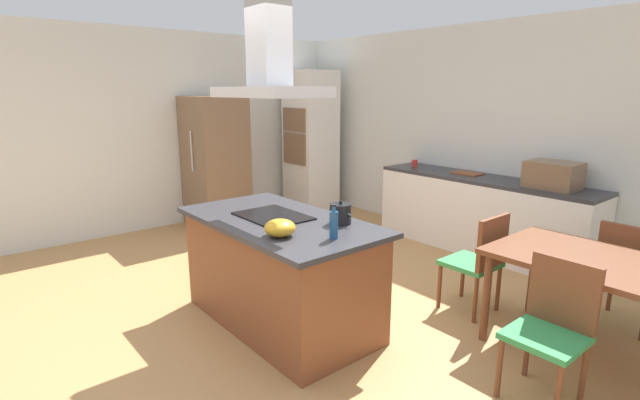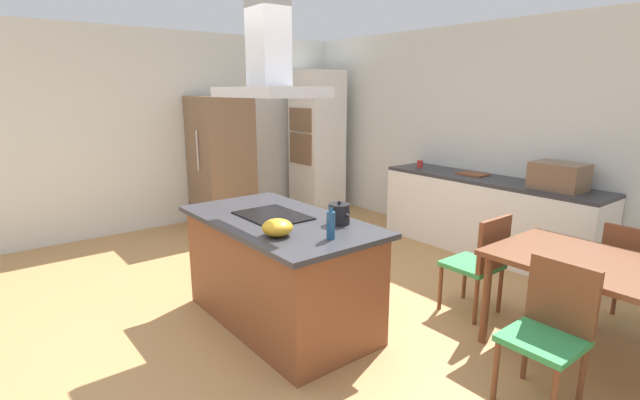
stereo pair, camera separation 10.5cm
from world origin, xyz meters
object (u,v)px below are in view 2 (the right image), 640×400
(chair_facing_island, at_px, (551,325))
(range_hood, at_px, (269,63))
(countertop_microwave, at_px, (559,176))
(refrigerator, at_px, (221,162))
(olive_oil_bottle, at_px, (331,224))
(cutting_board, at_px, (472,174))
(mixing_bowl, at_px, (277,227))
(coffee_mug_red, at_px, (420,164))
(chair_at_left_end, at_px, (481,259))
(dining_table, at_px, (600,274))
(chair_facing_back_wall, at_px, (633,273))
(cooktop, at_px, (273,216))
(tea_kettle, at_px, (339,214))
(wall_oven_stack, at_px, (317,141))

(chair_facing_island, bearing_deg, range_hood, -159.01)
(countertop_microwave, distance_m, refrigerator, 4.28)
(olive_oil_bottle, height_order, cutting_board, olive_oil_bottle)
(mixing_bowl, bearing_deg, cutting_board, 100.01)
(coffee_mug_red, distance_m, chair_at_left_end, 2.45)
(olive_oil_bottle, bearing_deg, mixing_bowl, -138.52)
(olive_oil_bottle, xyz_separation_m, chair_at_left_end, (0.30, 1.42, -0.50))
(dining_table, relative_size, range_hood, 1.56)
(coffee_mug_red, distance_m, range_hood, 3.22)
(chair_facing_island, xyz_separation_m, chair_at_left_end, (-0.92, 0.67, 0.00))
(refrigerator, distance_m, chair_facing_back_wall, 4.99)
(cutting_board, bearing_deg, range_hood, -88.03)
(cooktop, height_order, cutting_board, cutting_board)
(refrigerator, xyz_separation_m, dining_table, (4.85, 0.43, -0.24))
(mixing_bowl, xyz_separation_m, chair_facing_back_wall, (1.50, 2.33, -0.45))
(tea_kettle, xyz_separation_m, countertop_microwave, (0.44, 2.59, 0.06))
(tea_kettle, relative_size, mixing_bowl, 0.99)
(dining_table, bearing_deg, tea_kettle, -142.23)
(cutting_board, xyz_separation_m, dining_table, (2.06, -1.51, -0.24))
(refrigerator, bearing_deg, countertop_microwave, 26.26)
(olive_oil_bottle, height_order, countertop_microwave, countertop_microwave)
(chair_at_left_end, relative_size, range_hood, 0.99)
(tea_kettle, distance_m, chair_at_left_end, 1.34)
(olive_oil_bottle, height_order, dining_table, olive_oil_bottle)
(cooktop, distance_m, chair_facing_island, 2.13)
(olive_oil_bottle, distance_m, refrigerator, 3.77)
(chair_facing_back_wall, distance_m, range_hood, 3.27)
(wall_oven_stack, relative_size, chair_at_left_end, 2.47)
(range_hood, bearing_deg, tea_kettle, 29.85)
(olive_oil_bottle, relative_size, chair_facing_back_wall, 0.28)
(chair_at_left_end, bearing_deg, olive_oil_bottle, -101.80)
(refrigerator, bearing_deg, chair_at_left_end, 6.22)
(countertop_microwave, height_order, wall_oven_stack, wall_oven_stack)
(countertop_microwave, height_order, chair_facing_island, countertop_microwave)
(tea_kettle, distance_m, range_hood, 1.26)
(countertop_microwave, bearing_deg, cooktop, -108.13)
(cooktop, bearing_deg, countertop_microwave, 71.87)
(countertop_microwave, distance_m, dining_table, 1.82)
(refrigerator, bearing_deg, range_hood, -18.84)
(countertop_microwave, bearing_deg, chair_at_left_end, -86.11)
(cooktop, xyz_separation_m, dining_table, (1.96, 1.42, -0.24))
(dining_table, xyz_separation_m, chair_facing_island, (-0.00, -0.67, -0.16))
(olive_oil_bottle, bearing_deg, cooktop, -179.99)
(chair_at_left_end, bearing_deg, cooktop, -126.36)
(tea_kettle, bearing_deg, mixing_bowl, -94.25)
(cutting_board, bearing_deg, countertop_microwave, -2.74)
(mixing_bowl, height_order, refrigerator, refrigerator)
(cooktop, xyz_separation_m, chair_at_left_end, (1.04, 1.42, -0.40))
(cooktop, height_order, chair_facing_back_wall, cooktop)
(dining_table, bearing_deg, cutting_board, 143.68)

